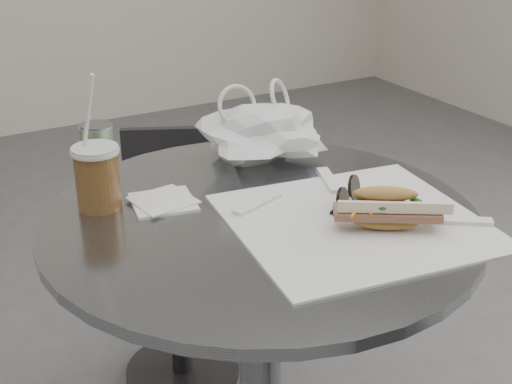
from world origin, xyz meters
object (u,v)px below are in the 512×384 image
cafe_table (260,346)px  sunglasses (347,197)px  iced_coffee (97,176)px  drink_can (98,154)px  chair_far (179,274)px  banh_mi (386,209)px

cafe_table → sunglasses: sunglasses is taller
iced_coffee → drink_can: size_ratio=2.07×
chair_far → sunglasses: size_ratio=6.56×
banh_mi → drink_can: drink_can is taller
iced_coffee → drink_can: bearing=71.1°
banh_mi → iced_coffee: (-0.38, 0.32, 0.02)m
banh_mi → sunglasses: banh_mi is taller
cafe_table → chair_far: 0.61m
chair_far → iced_coffee: 0.72m
cafe_table → sunglasses: size_ratio=7.48×
sunglasses → drink_can: 0.47m
banh_mi → sunglasses: size_ratio=2.19×
banh_mi → iced_coffee: iced_coffee is taller
iced_coffee → chair_far: bearing=52.9°
chair_far → drink_can: (-0.27, -0.31, 0.50)m
iced_coffee → sunglasses: size_ratio=2.40×
banh_mi → drink_can: 0.54m
sunglasses → iced_coffee: bearing=115.8°
cafe_table → banh_mi: bearing=-44.9°
cafe_table → banh_mi: 0.38m
sunglasses → drink_can: size_ratio=0.87×
iced_coffee → banh_mi: bearing=-39.8°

